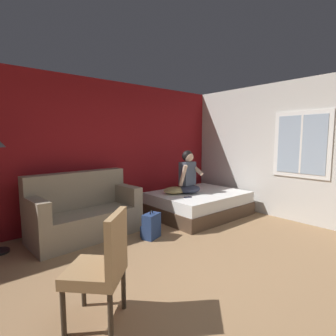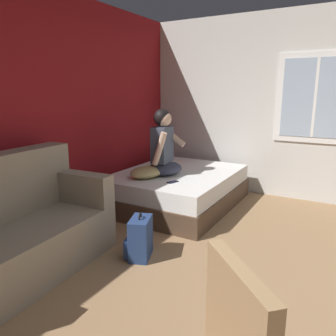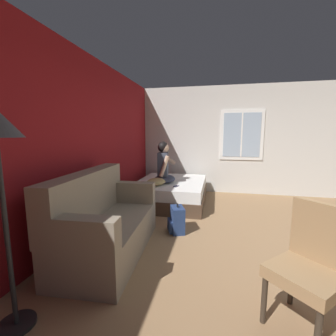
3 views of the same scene
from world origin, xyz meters
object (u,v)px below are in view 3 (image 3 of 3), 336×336
throw_pillow (156,182)px  backpack (177,220)px  cell_phone (176,186)px  bed (171,191)px  side_chair (311,263)px  person_seated (164,166)px  couch (105,223)px

throw_pillow → backpack: bearing=-150.1°
backpack → cell_phone: size_ratio=3.18×
bed → side_chair: (-3.01, -1.71, 0.30)m
bed → cell_phone: cell_phone is taller
side_chair → cell_phone: 2.91m
person_seated → couch: bearing=172.6°
side_chair → backpack: (1.47, 1.30, -0.34)m
couch → bed: bearing=-9.5°
cell_phone → throw_pillow: bearing=13.3°
bed → couch: size_ratio=1.09×
couch → backpack: bearing=-45.5°
cell_phone → bed: bearing=-49.0°
side_chair → couch: bearing=71.7°
couch → side_chair: 2.21m
bed → backpack: (-1.54, -0.41, -0.04)m
bed → person_seated: (-0.20, 0.11, 0.60)m
backpack → throw_pillow: throw_pillow is taller
bed → person_seated: bearing=150.7°
side_chair → bed: bearing=29.6°
side_chair → person_seated: person_seated is taller
person_seated → backpack: bearing=-158.9°
backpack → throw_pillow: bearing=29.9°
bed → throw_pillow: bearing=156.5°
person_seated → throw_pillow: bearing=160.9°
bed → couch: 2.35m
bed → person_seated: person_seated is taller
backpack → cell_phone: (1.02, 0.20, 0.29)m
side_chair → person_seated: bearing=32.9°
throw_pillow → bed: bearing=-23.5°
couch → cell_phone: bearing=-18.3°
throw_pillow → cell_phone: 0.42m
backpack → side_chair: bearing=-138.5°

